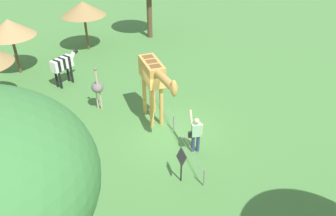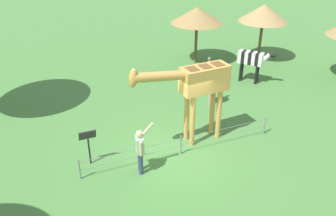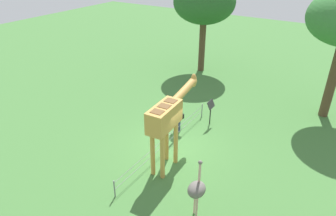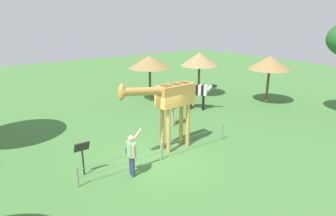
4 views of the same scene
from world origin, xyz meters
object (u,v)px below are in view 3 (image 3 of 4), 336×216
visitor (178,115)px  ostrich (197,190)px  giraffe (168,117)px  info_sign (211,108)px  tree_northeast (204,3)px

visitor → ostrich: size_ratio=0.77×
giraffe → ostrich: giraffe is taller
giraffe → info_sign: (3.89, -0.07, -1.32)m
visitor → tree_northeast: bearing=19.2°
ostrich → tree_northeast: (12.36, 6.07, 3.61)m
info_sign → visitor: bearing=142.9°
tree_northeast → info_sign: bearing=-149.7°
visitor → info_sign: bearing=-37.1°
visitor → info_sign: (1.43, -1.08, 0.05)m
visitor → ostrich: (-4.31, -3.28, 0.27)m
visitor → ostrich: ostrich is taller
visitor → info_sign: size_ratio=1.30×
tree_northeast → visitor: bearing=-160.8°
giraffe → visitor: size_ratio=2.12×
visitor → giraffe: bearing=-157.8°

